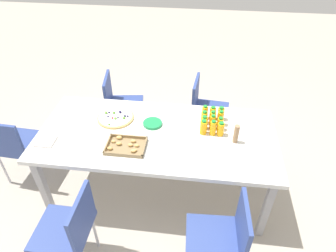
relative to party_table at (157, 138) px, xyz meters
name	(u,v)px	position (x,y,z in m)	size (l,w,h in m)	color
ground_plane	(158,188)	(0.00, 0.00, -0.68)	(12.00, 12.00, 0.00)	#B2A899
party_table	(157,138)	(0.00, 0.00, 0.00)	(2.12, 0.97, 0.74)	silver
chair_end	(14,143)	(1.41, 0.04, -0.18)	(0.42, 0.42, 0.83)	#33478C
chair_far_right	(70,228)	(0.52, 0.87, -0.18)	(0.40, 0.40, 0.83)	#33478C
chair_near_left	(205,107)	(-0.43, -0.82, -0.18)	(0.44, 0.44, 0.83)	#33478C
chair_near_right	(119,102)	(0.57, -0.79, -0.18)	(0.45, 0.45, 0.83)	#33478C
chair_far_left	(224,237)	(-0.60, 0.80, -0.18)	(0.42, 0.42, 0.83)	#33478C
juice_bottle_0	(221,114)	(-0.57, -0.28, 0.12)	(0.06, 0.06, 0.14)	#FAAC14
juice_bottle_1	(213,113)	(-0.49, -0.28, 0.12)	(0.06, 0.06, 0.14)	#F9AC14
juice_bottle_2	(205,112)	(-0.42, -0.28, 0.13)	(0.05, 0.05, 0.14)	#FAAB14
juice_bottle_3	(221,118)	(-0.56, -0.20, 0.13)	(0.05, 0.05, 0.15)	#FAAC14
juice_bottle_4	(213,118)	(-0.49, -0.20, 0.13)	(0.06, 0.06, 0.14)	#FAAB14
juice_bottle_5	(204,117)	(-0.41, -0.21, 0.12)	(0.06, 0.06, 0.13)	#F9AD14
juice_bottle_6	(220,124)	(-0.56, -0.13, 0.12)	(0.05, 0.05, 0.13)	#FAAC14
juice_bottle_7	(213,122)	(-0.49, -0.13, 0.13)	(0.05, 0.05, 0.15)	#F8AF14
juice_bottle_8	(204,123)	(-0.42, -0.12, 0.12)	(0.06, 0.06, 0.13)	#F8AC14
juice_bottle_9	(221,129)	(-0.56, -0.05, 0.12)	(0.06, 0.06, 0.14)	#F8AD14
juice_bottle_10	(213,128)	(-0.49, -0.05, 0.13)	(0.05, 0.05, 0.15)	#FAAD14
juice_bottle_11	(203,127)	(-0.41, -0.05, 0.13)	(0.06, 0.06, 0.14)	#F9AB14
fruit_pizza	(116,117)	(0.42, -0.17, 0.07)	(0.34, 0.34, 0.05)	tan
snack_tray	(126,146)	(0.23, 0.21, 0.07)	(0.33, 0.24, 0.04)	olive
plate_stack	(153,123)	(0.06, -0.12, 0.07)	(0.17, 0.17, 0.02)	#1E8C4C
napkin_stack	(46,141)	(0.93, 0.23, 0.07)	(0.15, 0.15, 0.02)	white
cardboard_tube	(236,134)	(-0.69, 0.03, 0.15)	(0.04, 0.04, 0.17)	#9E7A56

